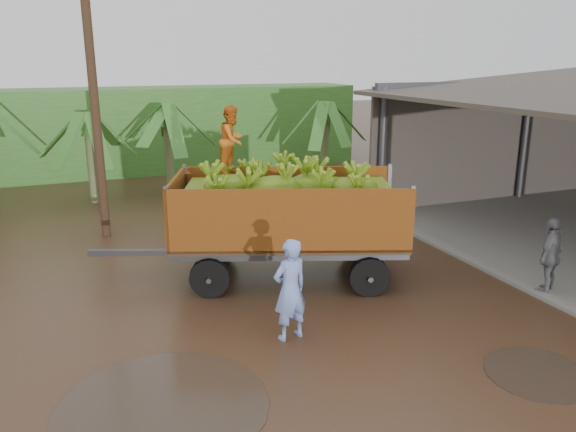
% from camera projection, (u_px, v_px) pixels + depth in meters
% --- Properties ---
extents(ground, '(100.00, 100.00, 0.00)m').
position_uv_depth(ground, '(295.00, 315.00, 10.94)').
color(ground, black).
rests_on(ground, ground).
extents(hedge_north, '(22.00, 3.00, 3.60)m').
position_uv_depth(hedge_north, '(108.00, 131.00, 24.01)').
color(hedge_north, '#2D661E').
rests_on(hedge_north, ground).
extents(banana_trailer, '(7.02, 4.06, 3.84)m').
position_uv_depth(banana_trailer, '(288.00, 213.00, 12.45)').
color(banana_trailer, '#A75917').
rests_on(banana_trailer, ground).
extents(man_blue, '(0.76, 0.58, 1.86)m').
position_uv_depth(man_blue, '(290.00, 290.00, 9.81)').
color(man_blue, '#7D96E4').
rests_on(man_blue, ground).
extents(man_grey, '(1.07, 0.76, 1.69)m').
position_uv_depth(man_grey, '(551.00, 256.00, 11.72)').
color(man_grey, slate).
rests_on(man_grey, ground).
extents(utility_pole, '(1.20, 0.24, 8.10)m').
position_uv_depth(utility_pole, '(93.00, 87.00, 14.74)').
color(utility_pole, '#47301E').
rests_on(utility_pole, ground).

